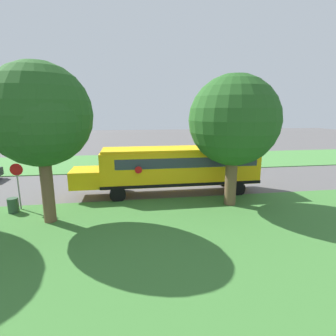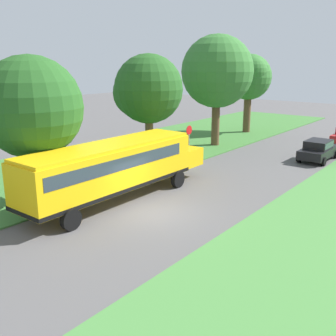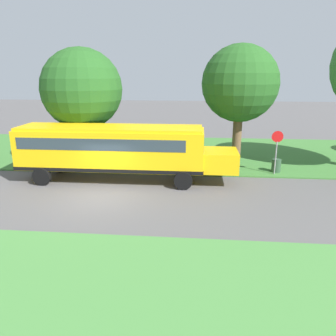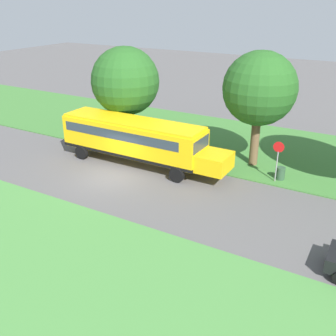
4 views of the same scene
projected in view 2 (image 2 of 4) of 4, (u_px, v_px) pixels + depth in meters
ground_plane at (153, 213)px, 19.45m from camera, size 120.00×120.00×0.00m
grass_verge at (36, 177)px, 25.42m from camera, size 12.00×80.00×0.08m
school_bus at (115, 166)px, 20.74m from camera, size 2.84×12.42×3.16m
car_black_nearest at (318, 149)px, 29.67m from camera, size 2.02×4.40×1.56m
oak_tree_beside_bus at (33, 109)px, 19.62m from camera, size 5.13×5.13×7.62m
oak_tree_roadside_mid at (146, 90)px, 27.66m from camera, size 4.90×4.87×7.84m
oak_tree_far_end at (216, 71)px, 33.44m from camera, size 6.17×6.17×9.55m
oak_tree_across_road at (250, 77)px, 39.97m from camera, size 4.62×4.62×8.06m
stop_sign at (189, 139)px, 28.97m from camera, size 0.08×0.68×2.74m
trash_bin at (185, 155)px, 29.73m from camera, size 0.56×0.56×0.90m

